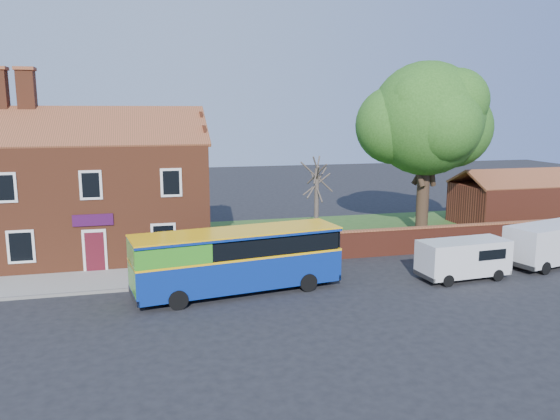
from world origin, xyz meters
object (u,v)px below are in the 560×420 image
object	(u,v)px
bus	(231,258)
van_far	(550,243)
van_near	(464,257)
large_tree	(426,122)

from	to	relation	value
bus	van_far	xyz separation A→B (m)	(17.45, 0.38, -0.39)
van_near	van_far	size ratio (longest dim) A/B	0.83
van_far	bus	bearing A→B (deg)	166.43
bus	large_tree	size ratio (longest dim) A/B	0.85
bus	van_near	bearing A→B (deg)	-12.07
bus	van_far	distance (m)	17.46
van_near	van_far	xyz separation A→B (m)	(5.88, 0.99, 0.17)
bus	large_tree	world-z (taller)	large_tree
van_far	large_tree	bearing A→B (deg)	92.97
large_tree	van_far	bearing A→B (deg)	-72.21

